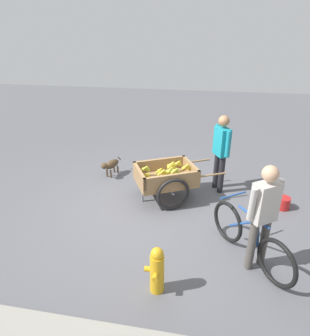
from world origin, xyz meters
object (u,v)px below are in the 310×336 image
at_px(dog, 111,165).
at_px(fire_hydrant, 157,270).
at_px(vendor_person, 221,147).
at_px(plastic_bucket, 283,203).
at_px(bicycle, 250,239).
at_px(fruit_cart, 166,178).
at_px(cyclist_person, 264,210).

relative_size(dog, fire_hydrant, 0.96).
height_order(vendor_person, plastic_bucket, vendor_person).
relative_size(vendor_person, plastic_bucket, 6.25).
distance_m(vendor_person, dog, 2.49).
distance_m(vendor_person, bicycle, 2.15).
height_order(fruit_cart, dog, fruit_cart).
bearing_deg(bicycle, plastic_bucket, -117.36).
relative_size(vendor_person, cyclist_person, 1.02).
distance_m(vendor_person, fire_hydrant, 3.01).
relative_size(bicycle, dog, 2.15).
bearing_deg(plastic_bucket, bicycle, 62.64).
distance_m(dog, fire_hydrant, 3.47).
relative_size(bicycle, fire_hydrant, 2.07).
xyz_separation_m(fire_hydrant, plastic_bucket, (-1.98, -2.32, -0.22)).
distance_m(vendor_person, plastic_bucket, 1.54).
relative_size(fruit_cart, plastic_bucket, 7.16).
bearing_deg(vendor_person, fire_hydrant, 74.48).
height_order(fruit_cart, vendor_person, vendor_person).
xyz_separation_m(fruit_cart, dog, (1.37, -0.76, -0.17)).
bearing_deg(dog, fruit_cart, 150.88).
distance_m(fruit_cart, cyclist_person, 2.28).
relative_size(fruit_cart, vendor_person, 1.15).
distance_m(fruit_cart, fire_hydrant, 2.33).
bearing_deg(plastic_bucket, vendor_person, -23.25).
bearing_deg(vendor_person, cyclist_person, 103.03).
bearing_deg(fruit_cart, plastic_bucket, -179.79).
relative_size(cyclist_person, dog, 2.42).
xyz_separation_m(dog, fire_hydrant, (-1.59, 3.08, 0.06)).
height_order(bicycle, plastic_bucket, bicycle).
relative_size(fruit_cart, bicycle, 1.31).
bearing_deg(cyclist_person, fruit_cart, -47.15).
distance_m(bicycle, fire_hydrant, 1.45).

